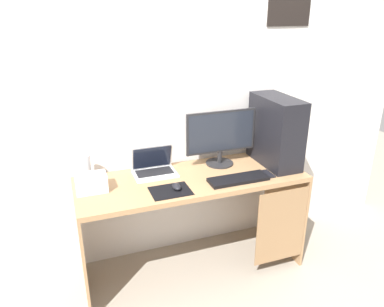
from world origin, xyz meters
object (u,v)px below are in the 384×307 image
at_px(projector, 91,183).
at_px(cell_phone, 267,174).
at_px(monitor, 221,137).
at_px(keyboard, 238,179).
at_px(pc_tower, 276,131).
at_px(mouse_left, 177,187).
at_px(laptop, 154,168).
at_px(speaker, 85,168).

xyz_separation_m(projector, cell_phone, (1.20, -0.18, -0.05)).
bearing_deg(monitor, keyboard, -89.63).
height_order(keyboard, cell_phone, keyboard).
xyz_separation_m(pc_tower, keyboard, (-0.39, -0.19, -0.24)).
distance_m(pc_tower, keyboard, 0.50).
bearing_deg(cell_phone, monitor, 129.68).
distance_m(projector, mouse_left, 0.55).
relative_size(pc_tower, keyboard, 1.22).
height_order(pc_tower, cell_phone, pc_tower).
bearing_deg(laptop, cell_phone, -21.97).
bearing_deg(laptop, monitor, -1.71).
distance_m(laptop, mouse_left, 0.31).
distance_m(pc_tower, mouse_left, 0.88).
relative_size(projector, keyboard, 0.48).
xyz_separation_m(pc_tower, laptop, (-0.91, 0.13, -0.21)).
bearing_deg(cell_phone, projector, 171.68).
xyz_separation_m(speaker, projector, (0.02, -0.16, -0.04)).
distance_m(mouse_left, cell_phone, 0.68).
xyz_separation_m(pc_tower, cell_phone, (-0.16, -0.18, -0.25)).
height_order(pc_tower, projector, pc_tower).
bearing_deg(cell_phone, mouse_left, 179.77).
height_order(projector, mouse_left, projector).
height_order(pc_tower, monitor, pc_tower).
bearing_deg(laptop, speaker, 175.99).
bearing_deg(cell_phone, laptop, 158.03).
xyz_separation_m(pc_tower, projector, (-1.36, 0.00, -0.20)).
distance_m(pc_tower, laptop, 0.94).
bearing_deg(laptop, mouse_left, -76.28).
bearing_deg(monitor, speaker, 177.19).
distance_m(monitor, speaker, 0.99).
distance_m(laptop, speaker, 0.48).
height_order(monitor, projector, monitor).
relative_size(pc_tower, monitor, 0.95).
height_order(laptop, cell_phone, laptop).
bearing_deg(projector, cell_phone, -8.32).
bearing_deg(projector, pc_tower, -0.01).
relative_size(keyboard, cell_phone, 3.23).
height_order(keyboard, mouse_left, mouse_left).
bearing_deg(laptop, keyboard, -31.90).
xyz_separation_m(mouse_left, cell_phone, (0.68, -0.00, -0.02)).
relative_size(pc_tower, mouse_left, 5.34).
bearing_deg(speaker, monitor, -2.81).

